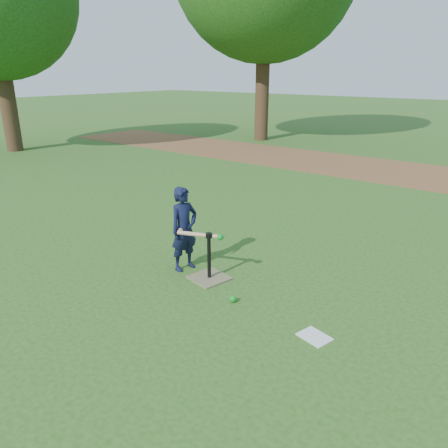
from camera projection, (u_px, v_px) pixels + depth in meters
The scene contains 7 objects.
ground at pixel (218, 272), 5.69m from camera, with size 80.00×80.00×0.00m, color #285116.
dirt_strip at pixel (401, 172), 11.24m from camera, with size 24.00×3.00×0.01m, color brown.
child at pixel (184, 229), 5.62m from camera, with size 0.41×0.27×1.11m, color black.
wiffle_ball_ground at pixel (233, 299), 4.95m from camera, with size 0.08×0.08×0.08m, color #0D931E.
clipboard at pixel (315, 337), 4.30m from camera, with size 0.30×0.23×0.01m, color silver.
batting_tee at pixel (209, 271), 5.48m from camera, with size 0.51×0.51×0.61m.
swing_action at pixel (202, 235), 5.38m from camera, with size 0.63×0.27×0.08m.
Camera 1 is at (3.26, -4.00, 2.49)m, focal length 35.00 mm.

